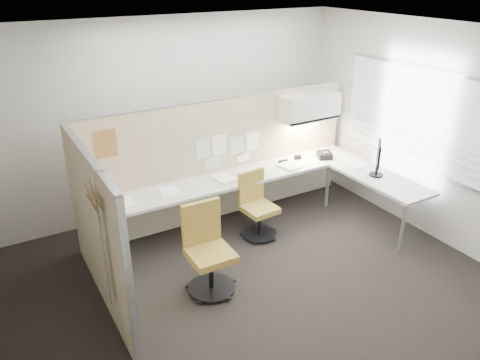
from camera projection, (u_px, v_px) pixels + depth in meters
floor at (245, 282)px, 5.49m from camera, size 5.50×4.50×0.01m
ceiling at (247, 34)px, 4.32m from camera, size 5.50×4.50×0.01m
wall_back at (166, 118)px, 6.68m from camera, size 5.50×0.02×2.80m
wall_front at (417, 289)px, 3.13m from camera, size 5.50×0.02×2.80m
wall_right at (425, 131)px, 6.16m from camera, size 0.02×4.50×2.80m
window_pane at (426, 120)px, 6.08m from camera, size 0.01×2.80×1.30m
partition_back at (222, 160)px, 6.63m from camera, size 4.10×0.06×1.75m
partition_left at (97, 232)px, 4.83m from camera, size 0.06×2.20×1.75m
desk at (262, 184)px, 6.55m from camera, size 4.00×2.07×0.73m
overhead_bin at (309, 107)px, 6.82m from camera, size 0.90×0.36×0.38m
task_light_strip at (308, 121)px, 6.91m from camera, size 0.60×0.06×0.02m
pinned_papers at (227, 149)px, 6.58m from camera, size 1.01×0.00×0.47m
poster at (105, 144)px, 5.65m from camera, size 0.28×0.00×0.35m
chair_left at (208, 252)px, 5.21m from camera, size 0.54×0.54×1.02m
chair_right at (257, 207)px, 6.30m from camera, size 0.47×0.48×0.89m
monitor at (378, 157)px, 6.37m from camera, size 0.34×0.35×0.48m
phone at (324, 155)px, 7.05m from camera, size 0.26×0.25×0.12m
stapler at (283, 162)px, 6.89m from camera, size 0.14×0.05×0.05m
tape_dispenser at (297, 157)px, 7.04m from camera, size 0.12×0.09×0.06m
coat_hook at (96, 209)px, 4.13m from camera, size 0.18×0.45×1.35m
paper_stack_0 at (124, 203)px, 5.70m from camera, size 0.24×0.31×0.03m
paper_stack_1 at (169, 191)px, 6.01m from camera, size 0.27×0.33×0.02m
paper_stack_2 at (225, 179)px, 6.34m from camera, size 0.27×0.33×0.04m
paper_stack_3 at (251, 173)px, 6.55m from camera, size 0.26×0.32×0.01m
paper_stack_4 at (289, 166)px, 6.75m from camera, size 0.30×0.35×0.03m
paper_stack_5 at (356, 164)px, 6.84m from camera, size 0.25×0.31×0.02m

